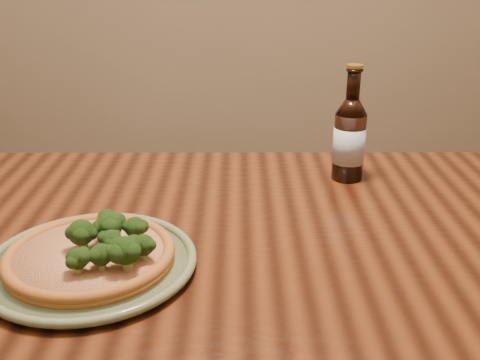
{
  "coord_description": "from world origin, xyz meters",
  "views": [
    {
      "loc": [
        0.22,
        -0.7,
        1.19
      ],
      "look_at": [
        0.22,
        0.21,
        0.82
      ],
      "focal_mm": 42.0,
      "sensor_mm": 36.0,
      "label": 1
    }
  ],
  "objects_px": {
    "table": "(109,295)",
    "beer_bottle": "(349,138)",
    "plate": "(91,263)",
    "pizza": "(93,253)"
  },
  "relations": [
    {
      "from": "table",
      "to": "beer_bottle",
      "type": "xyz_separation_m",
      "value": [
        0.44,
        0.29,
        0.18
      ]
    },
    {
      "from": "plate",
      "to": "pizza",
      "type": "bearing_deg",
      "value": -17.61
    },
    {
      "from": "table",
      "to": "pizza",
      "type": "xyz_separation_m",
      "value": [
        0.0,
        -0.07,
        0.12
      ]
    },
    {
      "from": "beer_bottle",
      "to": "table",
      "type": "bearing_deg",
      "value": -141.92
    },
    {
      "from": "plate",
      "to": "beer_bottle",
      "type": "xyz_separation_m",
      "value": [
        0.45,
        0.36,
        0.08
      ]
    },
    {
      "from": "table",
      "to": "beer_bottle",
      "type": "distance_m",
      "value": 0.56
    },
    {
      "from": "table",
      "to": "pizza",
      "type": "height_order",
      "value": "pizza"
    },
    {
      "from": "pizza",
      "to": "plate",
      "type": "bearing_deg",
      "value": 162.39
    },
    {
      "from": "pizza",
      "to": "beer_bottle",
      "type": "distance_m",
      "value": 0.57
    },
    {
      "from": "plate",
      "to": "beer_bottle",
      "type": "distance_m",
      "value": 0.58
    }
  ]
}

